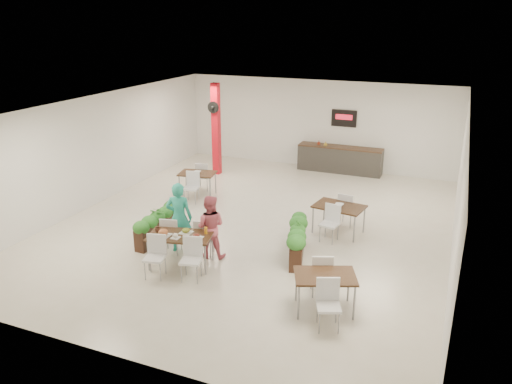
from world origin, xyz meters
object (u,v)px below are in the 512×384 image
service_counter (340,159)px  planter_right (298,238)px  side_table_c (325,281)px  side_table_a (197,177)px  side_table_b (339,210)px  diner_man (179,217)px  diner_woman (210,227)px  red_column (216,128)px  main_table (180,240)px  planter_left (158,222)px

service_counter → planter_right: size_ratio=1.75×
service_counter → side_table_c: size_ratio=1.81×
side_table_a → side_table_b: 4.87m
diner_man → side_table_b: 4.08m
diner_woman → side_table_a: (-2.29, 3.60, -0.13)m
red_column → side_table_b: 6.36m
main_table → planter_right: (2.29, 1.42, -0.15)m
diner_man → planter_right: 2.81m
service_counter → red_column: bearing=-155.0°
diner_woman → side_table_a: diner_woman is taller
planter_left → diner_man: bearing=-20.6°
service_counter → planter_left: bearing=-110.7°
main_table → side_table_c: 3.50m
diner_man → main_table: bearing=107.0°
red_column → service_counter: size_ratio=1.07×
red_column → diner_man: size_ratio=1.87×
side_table_a → side_table_c: bearing=-52.3°
side_table_c → side_table_a: bearing=116.4°
service_counter → diner_man: (-2.01, -7.80, 0.37)m
diner_man → planter_left: diner_man is taller
main_table → diner_man: size_ratio=1.09×
side_table_a → side_table_c: 7.18m
planter_right → red_column: bearing=132.1°
main_table → side_table_c: size_ratio=1.12×
planter_left → planter_right: 3.53m
service_counter → planter_right: 7.07m
planter_left → side_table_b: bearing=27.9°
side_table_a → diner_woman: bearing=-67.8°
service_counter → diner_woman: size_ratio=1.99×
main_table → diner_man: (-0.39, 0.66, 0.22)m
planter_right → main_table: bearing=-148.2°
diner_woman → planter_left: (-1.62, 0.31, -0.27)m
main_table → planter_right: 2.70m
side_table_c → diner_woman: bearing=136.8°
service_counter → planter_right: bearing=-84.6°
service_counter → side_table_a: bearing=-129.9°
main_table → planter_left: main_table is taller
red_column → planter_left: size_ratio=1.87×
planter_left → side_table_b: side_table_b is taller
side_table_b → side_table_c: 3.71m
side_table_a → side_table_b: (4.74, -1.14, 0.01)m
diner_woman → main_table: bearing=44.4°
red_column → side_table_a: 2.59m
diner_woman → planter_right: size_ratio=0.88×
planter_right → diner_man: bearing=-164.1°
planter_left → side_table_c: side_table_c is taller
diner_man → side_table_c: 4.04m
service_counter → main_table: (-1.62, -8.45, 0.14)m
service_counter → main_table: size_ratio=1.61×
planter_left → planter_right: (3.50, 0.45, -0.00)m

